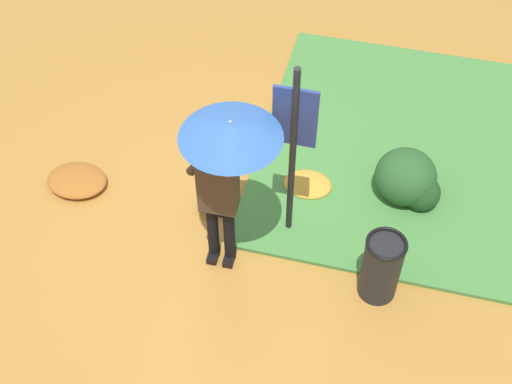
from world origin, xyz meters
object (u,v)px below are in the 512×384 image
person_with_umbrella (225,159)px  trash_bin (381,267)px  info_sign_post (294,137)px  handbag (212,203)px

person_with_umbrella → trash_bin: (1.62, -0.04, -1.13)m
info_sign_post → handbag: size_ratio=6.22×
info_sign_post → handbag: info_sign_post is taller
person_with_umbrella → handbag: size_ratio=5.53×
info_sign_post → trash_bin: 1.60m
trash_bin → person_with_umbrella: bearing=178.5°
info_sign_post → trash_bin: (1.08, -0.59, -1.03)m
trash_bin → handbag: bearing=162.3°
handbag → trash_bin: trash_bin is taller
handbag → trash_bin: size_ratio=0.44×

